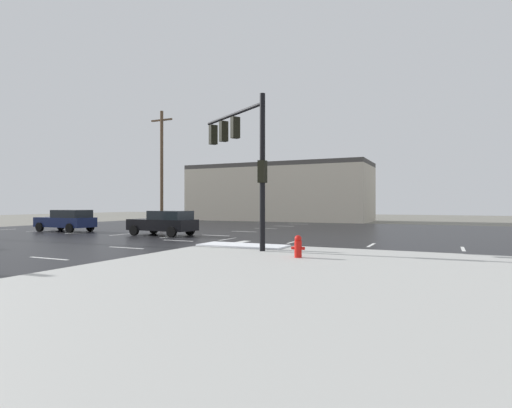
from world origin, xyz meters
TOP-DOWN VIEW (x-y plane):
  - ground_plane at (0.00, 0.00)m, footprint 120.00×120.00m
  - road_asphalt at (0.00, 0.00)m, footprint 44.00×44.00m
  - sidewalk_corner at (12.00, -12.00)m, footprint 18.00×18.00m
  - snow_strip_curbside at (5.00, -4.00)m, footprint 4.00×1.60m
  - lane_markings at (1.20, -1.38)m, footprint 36.15×36.15m
  - traffic_signal_mast at (5.25, -4.54)m, footprint 4.36×2.91m
  - fire_hydrant at (8.55, -6.68)m, footprint 0.48×0.26m
  - strip_building_background at (-5.19, 25.56)m, footprint 21.90×8.00m
  - sedan_navy at (-11.80, 0.64)m, footprint 4.55×2.05m
  - sedan_black at (-2.98, 0.62)m, footprint 4.61×2.22m
  - utility_pole_far at (-9.34, 8.45)m, footprint 2.20×0.28m

SIDE VIEW (x-z plane):
  - ground_plane at x=0.00m, z-range 0.00..0.00m
  - road_asphalt at x=0.00m, z-range 0.00..0.02m
  - lane_markings at x=1.20m, z-range 0.02..0.03m
  - sidewalk_corner at x=12.00m, z-range 0.00..0.14m
  - snow_strip_curbside at x=5.00m, z-range 0.14..0.20m
  - fire_hydrant at x=8.55m, z-range 0.14..0.93m
  - sedan_navy at x=-11.80m, z-range 0.06..1.64m
  - sedan_black at x=-2.98m, z-range 0.06..1.64m
  - strip_building_background at x=-5.19m, z-range 0.00..6.83m
  - traffic_signal_mast at x=5.25m, z-range 1.32..7.67m
  - utility_pole_far at x=-9.34m, z-range 0.22..10.44m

